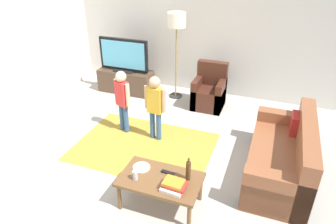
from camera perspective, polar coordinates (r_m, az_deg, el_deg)
name	(u,v)px	position (r m, az deg, el deg)	size (l,w,h in m)	color
ground	(154,168)	(4.65, -2.63, -10.41)	(7.80, 7.80, 0.00)	#B2ADA3
wall_back	(208,30)	(6.66, 7.48, 14.74)	(6.00, 0.12, 2.70)	silver
area_rug	(144,146)	(5.11, -4.49, -6.38)	(2.20, 1.60, 0.01)	#B28C33
tv_stand	(126,81)	(6.94, -7.78, 5.64)	(1.20, 0.44, 0.50)	#4C3828
tv	(124,55)	(6.71, -8.21, 10.33)	(1.10, 0.28, 0.71)	black
couch	(285,158)	(4.66, 20.84, -8.04)	(0.80, 1.80, 0.86)	brown
armchair	(209,93)	(6.27, 7.68, 3.59)	(0.60, 0.60, 0.90)	#472319
floor_lamp	(177,25)	(6.24, 1.59, 15.85)	(0.36, 0.36, 1.78)	#262626
child_near_tv	(122,96)	(5.25, -8.46, 2.90)	(0.35, 0.22, 1.12)	#33598C
child_center	(155,103)	(4.96, -2.41, 1.71)	(0.38, 0.18, 1.13)	#33598C
coffee_table	(160,181)	(3.87, -1.41, -12.70)	(1.00, 0.60, 0.42)	brown
book_stack	(174,186)	(3.66, 1.06, -13.46)	(0.29, 0.24, 0.11)	white
bottle	(188,171)	(3.75, 3.77, -10.77)	(0.06, 0.06, 0.32)	#4C3319
tv_remote	(168,172)	(3.90, -0.06, -11.14)	(0.17, 0.05, 0.02)	black
soda_can	(135,175)	(3.81, -6.11, -11.56)	(0.07, 0.07, 0.12)	silver
plate	(141,167)	(4.00, -4.93, -10.17)	(0.22, 0.22, 0.02)	white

